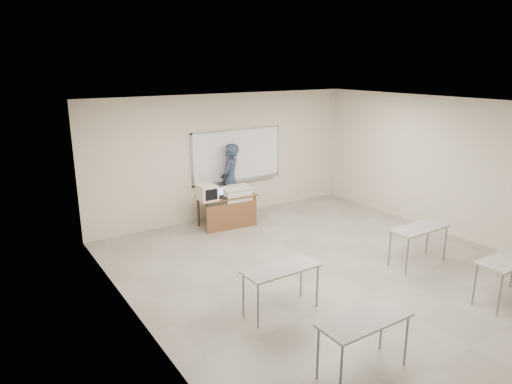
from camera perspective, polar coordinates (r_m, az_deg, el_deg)
floor at (r=8.53m, az=9.93°, el=-10.04°), size 7.00×8.00×0.01m
whiteboard at (r=11.27m, az=-2.37°, el=4.54°), size 2.48×0.10×1.31m
student_desks at (r=7.42m, az=17.33°, el=-8.87°), size 4.40×2.20×0.73m
instructor_desk at (r=10.52m, az=-3.42°, el=-1.68°), size 1.31×0.66×0.75m
podium at (r=10.63m, az=-2.51°, el=-1.77°), size 0.67×0.49×0.94m
crt_monitor at (r=10.14m, az=-6.11°, el=-0.08°), size 0.38×0.42×0.36m
laptop at (r=10.37m, az=-3.88°, el=-0.31°), size 0.31×0.29×0.23m
mouse at (r=10.67m, az=-2.94°, el=-0.03°), size 0.11×0.08×0.04m
keyboard at (r=10.33m, az=-2.92°, el=0.45°), size 0.43×0.25×0.02m
presenter at (r=11.08m, az=-3.24°, el=1.35°), size 0.80×0.78×1.84m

